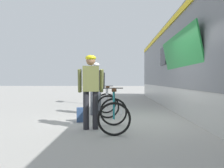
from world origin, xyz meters
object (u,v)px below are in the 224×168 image
(cyclist_far_in_dark, at_px, (96,84))
(bicycle_near_teal, at_px, (114,113))
(cyclist_near_in_olive, at_px, (91,85))
(platform_sign_post, at_px, (92,71))
(water_bottle_near_the_bikes, at_px, (121,112))
(bicycle_far_silver, at_px, (107,103))
(backpack_on_platform, at_px, (82,115))

(cyclist_far_in_dark, relative_size, bicycle_near_teal, 1.61)
(cyclist_near_in_olive, relative_size, platform_sign_post, 0.73)
(cyclist_near_in_olive, bearing_deg, water_bottle_near_the_bikes, 69.78)
(bicycle_near_teal, bearing_deg, platform_sign_post, 102.27)
(cyclist_far_in_dark, relative_size, bicycle_far_silver, 1.55)
(cyclist_near_in_olive, xyz_separation_m, bicycle_far_silver, (0.28, 1.97, -0.65))
(cyclist_near_in_olive, height_order, backpack_on_platform, cyclist_near_in_olive)
(bicycle_near_teal, bearing_deg, water_bottle_near_the_bikes, 84.57)
(cyclist_near_in_olive, bearing_deg, bicycle_far_silver, 81.90)
(cyclist_far_in_dark, height_order, water_bottle_near_the_bikes, cyclist_far_in_dark)
(water_bottle_near_the_bikes, xyz_separation_m, platform_sign_post, (-1.37, 3.22, 1.51))
(cyclist_near_in_olive, bearing_deg, backpack_on_platform, 112.65)
(backpack_on_platform, distance_m, platform_sign_post, 4.60)
(bicycle_far_silver, xyz_separation_m, water_bottle_near_the_bikes, (0.47, 0.07, -0.29))
(cyclist_far_in_dark, height_order, backpack_on_platform, cyclist_far_in_dark)
(backpack_on_platform, relative_size, water_bottle_near_the_bikes, 1.82)
(cyclist_near_in_olive, distance_m, cyclist_far_in_dark, 2.09)
(cyclist_far_in_dark, xyz_separation_m, bicycle_near_teal, (0.65, -2.18, -0.65))
(bicycle_near_teal, bearing_deg, backpack_on_platform, 132.97)
(cyclist_near_in_olive, height_order, cyclist_far_in_dark, same)
(bicycle_far_silver, relative_size, water_bottle_near_the_bikes, 5.18)
(bicycle_near_teal, bearing_deg, bicycle_far_silver, 97.39)
(backpack_on_platform, relative_size, platform_sign_post, 0.17)
(water_bottle_near_the_bikes, distance_m, platform_sign_post, 3.81)
(water_bottle_near_the_bikes, bearing_deg, backpack_on_platform, -134.38)
(bicycle_far_silver, height_order, platform_sign_post, platform_sign_post)
(cyclist_near_in_olive, relative_size, cyclist_far_in_dark, 1.00)
(bicycle_near_teal, relative_size, backpack_on_platform, 2.73)
(cyclist_far_in_dark, distance_m, platform_sign_post, 3.26)
(cyclist_near_in_olive, height_order, bicycle_near_teal, cyclist_near_in_olive)
(cyclist_near_in_olive, relative_size, backpack_on_platform, 4.40)
(bicycle_near_teal, relative_size, platform_sign_post, 0.46)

